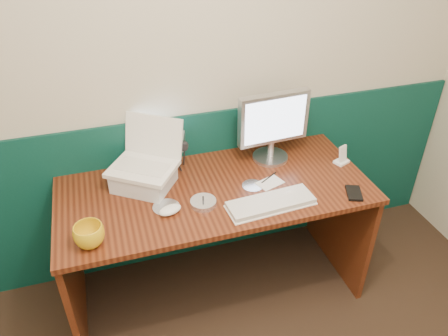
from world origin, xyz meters
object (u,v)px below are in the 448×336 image
object	(u,v)px
laptop	(140,148)
monitor	(272,127)
keyboard	(271,203)
mug	(89,235)
desk	(216,242)
camcorder	(178,154)

from	to	relation	value
laptop	monitor	xyz separation A→B (m)	(0.72, 0.06, -0.03)
laptop	keyboard	distance (m)	0.69
keyboard	mug	size ratio (longest dim) A/B	3.21
keyboard	mug	distance (m)	0.85
desk	keyboard	distance (m)	0.49
keyboard	laptop	bearing A→B (deg)	144.72
desk	keyboard	bearing A→B (deg)	-44.80
camcorder	laptop	bearing A→B (deg)	-131.74
laptop	monitor	world-z (taller)	monitor
laptop	mug	bearing A→B (deg)	-93.26
laptop	keyboard	bearing A→B (deg)	3.69
desk	monitor	size ratio (longest dim) A/B	4.03
camcorder	mug	bearing A→B (deg)	-116.80
mug	laptop	bearing A→B (deg)	51.65
keyboard	camcorder	world-z (taller)	camcorder
desk	keyboard	world-z (taller)	keyboard
laptop	monitor	size ratio (longest dim) A/B	0.80
mug	camcorder	xyz separation A→B (m)	(0.50, 0.48, 0.04)
keyboard	camcorder	bearing A→B (deg)	123.78
monitor	camcorder	world-z (taller)	monitor
monitor	desk	bearing A→B (deg)	-157.92
laptop	desk	bearing A→B (deg)	14.86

